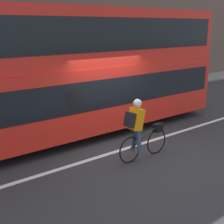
% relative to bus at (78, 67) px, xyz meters
% --- Properties ---
extents(ground_plane, '(80.00, 80.00, 0.00)m').
position_rel_bus_xyz_m(ground_plane, '(0.22, -1.81, -2.14)').
color(ground_plane, '#2D2D30').
extents(road_center_line, '(50.00, 0.14, 0.01)m').
position_rel_bus_xyz_m(road_center_line, '(0.22, -1.97, -2.14)').
color(road_center_line, silver).
rests_on(road_center_line, ground_plane).
extents(sidewalk_curb, '(60.00, 1.74, 0.12)m').
position_rel_bus_xyz_m(sidewalk_curb, '(0.22, 3.93, -2.08)').
color(sidewalk_curb, gray).
rests_on(sidewalk_curb, ground_plane).
extents(building_facade, '(60.00, 0.30, 6.37)m').
position_rel_bus_xyz_m(building_facade, '(0.22, 4.95, 1.04)').
color(building_facade, brown).
rests_on(building_facade, ground_plane).
extents(bus, '(9.98, 2.53, 3.87)m').
position_rel_bus_xyz_m(bus, '(0.00, 0.00, 0.00)').
color(bus, black).
rests_on(bus, ground_plane).
extents(cyclist_on_bike, '(1.65, 0.32, 1.63)m').
position_rel_bus_xyz_m(cyclist_on_bike, '(0.06, -2.74, -1.27)').
color(cyclist_on_bike, black).
rests_on(cyclist_on_bike, ground_plane).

